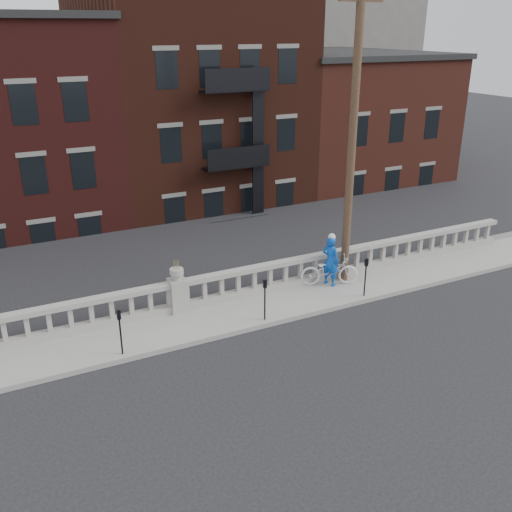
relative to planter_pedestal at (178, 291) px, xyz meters
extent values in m
plane|color=black|center=(0.00, -3.95, -0.83)|extent=(120.00, 120.00, 0.00)
cube|color=gray|center=(0.00, -0.95, -0.76)|extent=(32.00, 2.20, 0.15)
cube|color=gray|center=(0.00, 0.00, -0.56)|extent=(28.00, 0.34, 0.25)
cube|color=gray|center=(0.00, 0.00, 0.27)|extent=(28.00, 0.34, 0.16)
cube|color=gray|center=(0.00, 0.00, -0.13)|extent=(0.55, 0.55, 1.10)
cylinder|color=gray|center=(0.00, 0.00, 0.52)|extent=(0.24, 0.24, 0.20)
cylinder|color=gray|center=(0.00, 0.00, 0.70)|extent=(0.44, 0.44, 0.18)
cube|color=#605E59|center=(0.00, 0.35, -3.26)|extent=(36.00, 0.50, 5.15)
cube|color=black|center=(0.00, 22.00, -6.08)|extent=(80.00, 44.00, 0.50)
cube|color=#595651|center=(-2.00, 4.50, -3.83)|extent=(16.00, 7.00, 4.00)
cube|color=#595651|center=(22.00, 29.00, 3.17)|extent=(14.00, 14.00, 18.00)
cube|color=#401412|center=(-4.00, 16.00, 1.17)|extent=(10.00, 14.00, 14.00)
cube|color=#3A180F|center=(6.00, 16.00, 1.92)|extent=(10.00, 14.00, 15.50)
cube|color=#55231A|center=(16.00, 16.00, 0.17)|extent=(10.00, 14.00, 12.00)
cube|color=black|center=(16.00, 16.00, 6.32)|extent=(10.30, 14.30, 0.30)
cylinder|color=#422D1E|center=(6.20, -0.35, 4.32)|extent=(0.28, 0.28, 10.00)
cube|color=#422D1E|center=(6.20, -0.35, 8.62)|extent=(1.60, 0.10, 0.10)
cylinder|color=black|center=(-2.30, -1.80, -0.13)|extent=(0.05, 0.05, 1.10)
cube|color=black|center=(-2.30, -1.80, 0.55)|extent=(0.10, 0.08, 0.26)
cube|color=black|center=(-2.30, -1.85, 0.59)|extent=(0.06, 0.01, 0.08)
cylinder|color=black|center=(2.21, -1.80, -0.13)|extent=(0.05, 0.05, 1.10)
cube|color=black|center=(2.21, -1.80, 0.55)|extent=(0.10, 0.08, 0.26)
cube|color=black|center=(2.21, -1.85, 0.59)|extent=(0.06, 0.01, 0.08)
cylinder|color=black|center=(6.04, -1.80, -0.13)|extent=(0.05, 0.05, 1.10)
cube|color=black|center=(6.04, -1.80, 0.55)|extent=(0.10, 0.08, 0.26)
cube|color=black|center=(6.04, -1.85, 0.59)|extent=(0.06, 0.01, 0.08)
imported|color=silver|center=(5.49, -0.46, -0.14)|extent=(2.17, 1.42, 1.08)
imported|color=#0C45B4|center=(5.49, -0.49, 0.23)|extent=(0.67, 0.78, 1.82)
camera|label=1|loc=(-5.14, -15.85, 7.87)|focal=40.00mm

